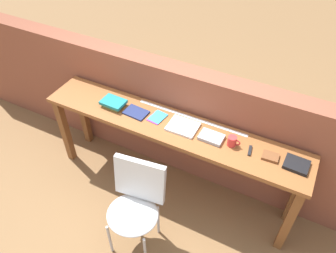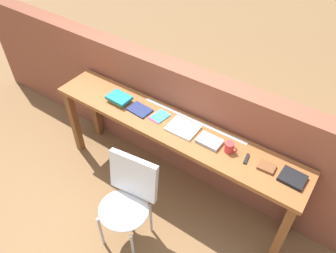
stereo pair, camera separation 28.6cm
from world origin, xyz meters
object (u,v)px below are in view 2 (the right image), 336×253
at_px(leather_journal_brown, 267,167).
at_px(book_repair_rightmost, 293,178).
at_px(book_stack_leftmost, 119,99).
at_px(mug, 230,147).
at_px(book_open_centre, 183,128).
at_px(magazine_cycling, 140,110).
at_px(chair_white_moulded, 127,198).
at_px(pamphlet_pile_colourful, 159,116).
at_px(multitool_folded, 246,159).

xyz_separation_m(leather_journal_brown, book_repair_rightmost, (0.20, 0.01, 0.00)).
relative_size(book_stack_leftmost, mug, 2.08).
distance_m(book_open_centre, leather_journal_brown, 0.78).
xyz_separation_m(magazine_cycling, book_open_centre, (0.47, 0.02, 0.00)).
height_order(chair_white_moulded, book_open_centre, book_open_centre).
bearing_deg(book_repair_rightmost, leather_journal_brown, -175.52).
distance_m(mug, leather_journal_brown, 0.32).
bearing_deg(leather_journal_brown, book_open_centre, 176.65).
bearing_deg(leather_journal_brown, pamphlet_pile_colourful, 175.97).
bearing_deg(magazine_cycling, book_repair_rightmost, 5.67).
distance_m(multitool_folded, book_repair_rightmost, 0.37).
distance_m(leather_journal_brown, book_repair_rightmost, 0.20).
distance_m(multitool_folded, leather_journal_brown, 0.17).
distance_m(pamphlet_pile_colourful, book_repair_rightmost, 1.25).
distance_m(book_stack_leftmost, mug, 1.17).
distance_m(magazine_cycling, book_open_centre, 0.47).
bearing_deg(book_open_centre, book_repair_rightmost, -0.13).
relative_size(chair_white_moulded, book_stack_leftmost, 3.89).
bearing_deg(book_open_centre, pamphlet_pile_colourful, 176.74).
relative_size(book_open_centre, leather_journal_brown, 2.01).
bearing_deg(chair_white_moulded, book_stack_leftmost, 133.09).
xyz_separation_m(mug, book_repair_rightmost, (0.52, 0.01, -0.03)).
distance_m(chair_white_moulded, pamphlet_pile_colourful, 0.78).
bearing_deg(leather_journal_brown, magazine_cycling, 177.67).
height_order(chair_white_moulded, multitool_folded, multitool_folded).
bearing_deg(magazine_cycling, pamphlet_pile_colourful, 14.15).
relative_size(mug, multitool_folded, 1.00).
xyz_separation_m(book_open_centre, mug, (0.45, -0.01, 0.03)).
bearing_deg(magazine_cycling, mug, 5.43).
bearing_deg(book_repair_rightmost, book_stack_leftmost, -176.57).
relative_size(leather_journal_brown, book_repair_rightmost, 0.69).
relative_size(book_open_centre, book_repair_rightmost, 1.39).
height_order(pamphlet_pile_colourful, leather_journal_brown, leather_journal_brown).
bearing_deg(chair_white_moulded, magazine_cycling, 118.84).
xyz_separation_m(chair_white_moulded, pamphlet_pile_colourful, (-0.15, 0.68, 0.36)).
relative_size(mug, leather_journal_brown, 0.85).
relative_size(book_stack_leftmost, magazine_cycling, 1.06).
bearing_deg(leather_journal_brown, chair_white_moulded, -146.46).
bearing_deg(magazine_cycling, book_open_centre, 7.19).
xyz_separation_m(magazine_cycling, mug, (0.92, 0.01, 0.04)).
bearing_deg(book_repair_rightmost, pamphlet_pile_colourful, -177.94).
bearing_deg(book_stack_leftmost, mug, 0.93).
bearing_deg(multitool_folded, leather_journal_brown, 2.57).
height_order(pamphlet_pile_colourful, multitool_folded, multitool_folded).
height_order(book_stack_leftmost, magazine_cycling, book_stack_leftmost).
height_order(book_stack_leftmost, multitool_folded, book_stack_leftmost).
xyz_separation_m(mug, multitool_folded, (0.16, -0.00, -0.04)).
bearing_deg(book_stack_leftmost, pamphlet_pile_colourful, 4.94).
bearing_deg(pamphlet_pile_colourful, leather_journal_brown, -0.71).
bearing_deg(book_repair_rightmost, mug, -176.11).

